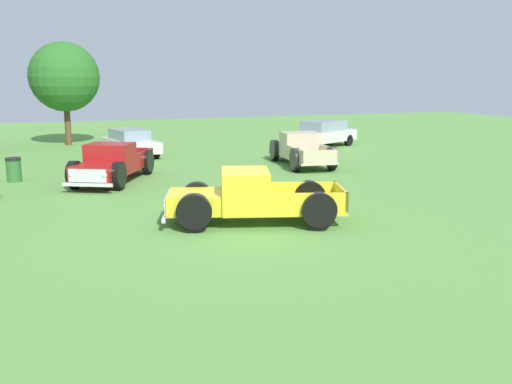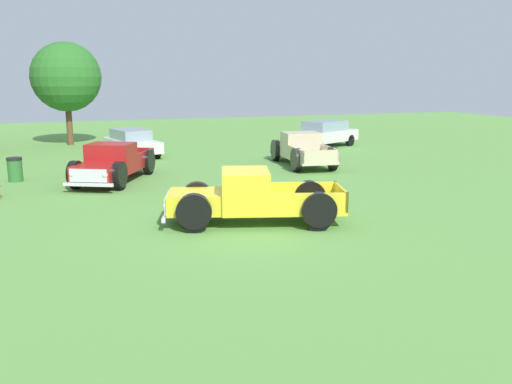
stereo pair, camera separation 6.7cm
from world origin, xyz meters
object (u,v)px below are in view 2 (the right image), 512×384
Objects in this scene: pickup_truck_behind_left at (300,149)px; trash_can at (15,169)px; pickup_truck_foreground at (243,198)px; sedan_distant_a at (324,133)px; oak_tree_east at (66,77)px; sedan_distant_b at (132,142)px; pickup_truck_behind_right at (111,164)px.

trash_can is (-12.37, -0.00, -0.25)m from pickup_truck_behind_left.
pickup_truck_foreground is 1.02× the size of pickup_truck_behind_left.
sedan_distant_a reaches higher than pickup_truck_foreground.
oak_tree_east reaches higher than trash_can.
oak_tree_east is at bearing 155.77° from sedan_distant_a.
oak_tree_east is (-2.83, 6.33, 3.31)m from sedan_distant_b.
pickup_truck_behind_right is 3.90m from trash_can.
pickup_truck_behind_right is at bearing -169.60° from pickup_truck_behind_left.
oak_tree_east is at bearing 78.23° from trash_can.
trash_can is 12.64m from oak_tree_east.
trash_can is at bearing -101.77° from oak_tree_east.
sedan_distant_b is 4.71× the size of trash_can.
oak_tree_east is at bearing 100.47° from pickup_truck_foreground.
pickup_truck_behind_left is at bearing 10.40° from pickup_truck_behind_right.
trash_can is at bearing 155.34° from pickup_truck_behind_right.
oak_tree_east is at bearing 114.08° from sedan_distant_b.
sedan_distant_b is at bearing 94.13° from pickup_truck_foreground.
pickup_truck_foreground is 10.96m from pickup_truck_behind_left.
sedan_distant_a is (12.92, 7.20, 0.07)m from pickup_truck_behind_right.
trash_can is at bearing -133.71° from sedan_distant_b.
pickup_truck_behind_left reaches higher than pickup_truck_foreground.
pickup_truck_behind_right is at bearing -103.85° from sedan_distant_b.
pickup_truck_behind_left is at bearing -126.23° from sedan_distant_a.
pickup_truck_foreground is 21.65m from oak_tree_east.
pickup_truck_foreground is 1.18× the size of sedan_distant_b.
sedan_distant_b is (-7.07, 5.54, 0.01)m from pickup_truck_behind_left.
oak_tree_east is (-9.90, 11.87, 3.32)m from pickup_truck_behind_left.
sedan_distant_b is 7.68m from trash_can.
pickup_truck_behind_right is 5.55× the size of trash_can.
pickup_truck_behind_right is (-2.83, 7.54, 0.01)m from pickup_truck_foreground.
oak_tree_east reaches higher than sedan_distant_b.
pickup_truck_behind_left is 5.43× the size of trash_can.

